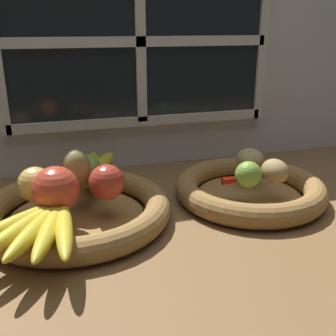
{
  "coord_description": "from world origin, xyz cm",
  "views": [
    {
      "loc": [
        -21.38,
        -68.76,
        34.94
      ],
      "look_at": [
        -1.0,
        1.06,
        8.71
      ],
      "focal_mm": 42.88,
      "sensor_mm": 36.0,
      "label": 1
    }
  ],
  "objects_px": {
    "banana_bunch_back": "(92,167)",
    "chili_pepper": "(245,178)",
    "lime_near": "(248,174)",
    "pear_brown": "(76,171)",
    "fruit_bowl_left": "(76,210)",
    "apple_green_back": "(85,171)",
    "apple_red_front": "(56,189)",
    "potato_back": "(250,159)",
    "apple_golden_left": "(35,184)",
    "banana_bunch_front": "(39,227)",
    "fruit_bowl_right": "(249,189)",
    "potato_small": "(275,171)",
    "apple_red_right": "(107,182)"
  },
  "relations": [
    {
      "from": "apple_red_right",
      "to": "apple_golden_left",
      "type": "bearing_deg",
      "value": 167.14
    },
    {
      "from": "fruit_bowl_left",
      "to": "banana_bunch_back",
      "type": "relative_size",
      "value": 1.94
    },
    {
      "from": "potato_back",
      "to": "chili_pepper",
      "type": "bearing_deg",
      "value": -122.82
    },
    {
      "from": "banana_bunch_front",
      "to": "potato_back",
      "type": "distance_m",
      "value": 0.47
    },
    {
      "from": "fruit_bowl_right",
      "to": "pear_brown",
      "type": "bearing_deg",
      "value": 175.84
    },
    {
      "from": "apple_red_front",
      "to": "lime_near",
      "type": "distance_m",
      "value": 0.36
    },
    {
      "from": "apple_golden_left",
      "to": "banana_bunch_front",
      "type": "relative_size",
      "value": 0.32
    },
    {
      "from": "apple_red_front",
      "to": "potato_small",
      "type": "distance_m",
      "value": 0.42
    },
    {
      "from": "fruit_bowl_right",
      "to": "banana_bunch_back",
      "type": "xyz_separation_m",
      "value": [
        -0.31,
        0.12,
        0.04
      ]
    },
    {
      "from": "potato_small",
      "to": "potato_back",
      "type": "distance_m",
      "value": 0.08
    },
    {
      "from": "banana_bunch_front",
      "to": "banana_bunch_back",
      "type": "bearing_deg",
      "value": 66.37
    },
    {
      "from": "pear_brown",
      "to": "lime_near",
      "type": "height_order",
      "value": "pear_brown"
    },
    {
      "from": "apple_green_back",
      "to": "banana_bunch_front",
      "type": "height_order",
      "value": "apple_green_back"
    },
    {
      "from": "potato_small",
      "to": "apple_green_back",
      "type": "bearing_deg",
      "value": 168.14
    },
    {
      "from": "apple_red_front",
      "to": "potato_small",
      "type": "relative_size",
      "value": 1.26
    },
    {
      "from": "fruit_bowl_right",
      "to": "potato_back",
      "type": "distance_m",
      "value": 0.07
    },
    {
      "from": "apple_green_back",
      "to": "apple_golden_left",
      "type": "bearing_deg",
      "value": -157.98
    },
    {
      "from": "fruit_bowl_left",
      "to": "pear_brown",
      "type": "distance_m",
      "value": 0.07
    },
    {
      "from": "potato_small",
      "to": "pear_brown",
      "type": "bearing_deg",
      "value": 171.13
    },
    {
      "from": "fruit_bowl_right",
      "to": "banana_bunch_back",
      "type": "height_order",
      "value": "banana_bunch_back"
    },
    {
      "from": "apple_red_front",
      "to": "banana_bunch_front",
      "type": "relative_size",
      "value": 0.4
    },
    {
      "from": "potato_back",
      "to": "apple_red_front",
      "type": "bearing_deg",
      "value": -166.95
    },
    {
      "from": "apple_green_back",
      "to": "potato_back",
      "type": "height_order",
      "value": "apple_green_back"
    },
    {
      "from": "potato_back",
      "to": "apple_red_right",
      "type": "bearing_deg",
      "value": -167.8
    },
    {
      "from": "banana_bunch_back",
      "to": "potato_back",
      "type": "bearing_deg",
      "value": -11.39
    },
    {
      "from": "apple_red_front",
      "to": "pear_brown",
      "type": "xyz_separation_m",
      "value": [
        0.04,
        0.07,
        0.0
      ]
    },
    {
      "from": "fruit_bowl_right",
      "to": "banana_bunch_front",
      "type": "height_order",
      "value": "banana_bunch_front"
    },
    {
      "from": "apple_green_back",
      "to": "apple_golden_left",
      "type": "distance_m",
      "value": 0.1
    },
    {
      "from": "potato_small",
      "to": "lime_near",
      "type": "height_order",
      "value": "lime_near"
    },
    {
      "from": "fruit_bowl_left",
      "to": "apple_red_front",
      "type": "height_order",
      "value": "apple_red_front"
    },
    {
      "from": "apple_golden_left",
      "to": "fruit_bowl_left",
      "type": "bearing_deg",
      "value": -5.26
    },
    {
      "from": "fruit_bowl_right",
      "to": "potato_small",
      "type": "bearing_deg",
      "value": -45.0
    },
    {
      "from": "fruit_bowl_left",
      "to": "apple_red_right",
      "type": "xyz_separation_m",
      "value": [
        0.06,
        -0.02,
        0.06
      ]
    },
    {
      "from": "apple_red_front",
      "to": "banana_bunch_front",
      "type": "bearing_deg",
      "value": -110.73
    },
    {
      "from": "fruit_bowl_left",
      "to": "apple_red_front",
      "type": "xyz_separation_m",
      "value": [
        -0.03,
        -0.05,
        0.07
      ]
    },
    {
      "from": "apple_green_back",
      "to": "banana_bunch_back",
      "type": "height_order",
      "value": "apple_green_back"
    },
    {
      "from": "apple_red_front",
      "to": "lime_near",
      "type": "bearing_deg",
      "value": 0.92
    },
    {
      "from": "lime_near",
      "to": "pear_brown",
      "type": "bearing_deg",
      "value": 168.2
    },
    {
      "from": "apple_golden_left",
      "to": "banana_bunch_back",
      "type": "xyz_separation_m",
      "value": [
        0.11,
        0.11,
        -0.02
      ]
    },
    {
      "from": "apple_red_right",
      "to": "banana_bunch_back",
      "type": "relative_size",
      "value": 0.36
    },
    {
      "from": "potato_back",
      "to": "fruit_bowl_right",
      "type": "bearing_deg",
      "value": -114.44
    },
    {
      "from": "apple_red_front",
      "to": "banana_bunch_back",
      "type": "bearing_deg",
      "value": 65.04
    },
    {
      "from": "banana_bunch_front",
      "to": "chili_pepper",
      "type": "distance_m",
      "value": 0.41
    },
    {
      "from": "apple_golden_left",
      "to": "chili_pepper",
      "type": "bearing_deg",
      "value": -3.55
    },
    {
      "from": "apple_green_back",
      "to": "banana_bunch_back",
      "type": "relative_size",
      "value": 0.38
    },
    {
      "from": "banana_bunch_front",
      "to": "lime_near",
      "type": "xyz_separation_m",
      "value": [
        0.39,
        0.08,
        0.01
      ]
    },
    {
      "from": "banana_bunch_back",
      "to": "chili_pepper",
      "type": "height_order",
      "value": "banana_bunch_back"
    },
    {
      "from": "potato_back",
      "to": "banana_bunch_back",
      "type": "bearing_deg",
      "value": 168.61
    },
    {
      "from": "apple_red_front",
      "to": "chili_pepper",
      "type": "distance_m",
      "value": 0.37
    },
    {
      "from": "apple_red_right",
      "to": "lime_near",
      "type": "xyz_separation_m",
      "value": [
        0.27,
        -0.02,
        -0.01
      ]
    }
  ]
}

